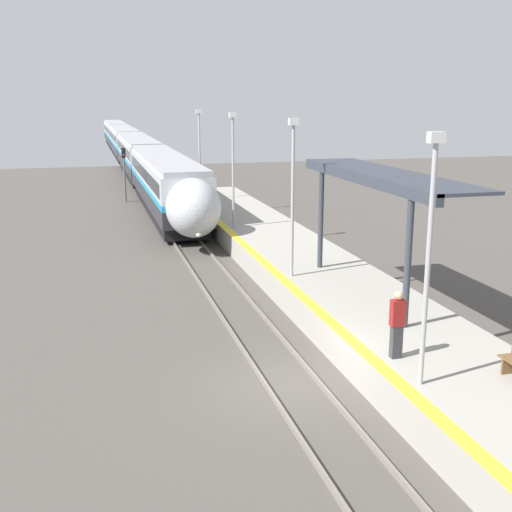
# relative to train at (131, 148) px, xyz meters

# --- Properties ---
(ground_plane) EXTENTS (120.00, 120.00, 0.00)m
(ground_plane) POSITION_rel_train_xyz_m (0.00, -56.97, -2.24)
(ground_plane) COLOR #4C4742
(rail_left) EXTENTS (0.08, 90.00, 0.15)m
(rail_left) POSITION_rel_train_xyz_m (-0.72, -56.97, -2.17)
(rail_left) COLOR slate
(rail_left) RESTS_ON ground_plane
(rail_right) EXTENTS (0.08, 90.00, 0.15)m
(rail_right) POSITION_rel_train_xyz_m (0.72, -56.97, -2.17)
(rail_right) COLOR slate
(rail_right) RESTS_ON ground_plane
(train) EXTENTS (2.85, 86.04, 3.93)m
(train) POSITION_rel_train_xyz_m (0.00, 0.00, 0.00)
(train) COLOR black
(train) RESTS_ON ground_plane
(platform_right) EXTENTS (4.23, 64.00, 1.03)m
(platform_right) POSITION_rel_train_xyz_m (3.72, -56.97, -1.73)
(platform_right) COLOR #9E998E
(platform_right) RESTS_ON ground_plane
(person_waiting) EXTENTS (0.36, 0.24, 1.79)m
(person_waiting) POSITION_rel_train_xyz_m (2.42, -58.16, -0.28)
(person_waiting) COLOR #333338
(person_waiting) RESTS_ON platform_right
(railway_signal) EXTENTS (0.28, 0.28, 3.99)m
(railway_signal) POSITION_rel_train_xyz_m (-2.22, -23.83, 0.22)
(railway_signal) COLOR #59595E
(railway_signal) RESTS_ON ground_plane
(lamppost_near) EXTENTS (0.36, 0.20, 5.81)m
(lamppost_near) POSITION_rel_train_xyz_m (2.26, -59.74, 2.08)
(lamppost_near) COLOR #9E9EA3
(lamppost_near) RESTS_ON platform_right
(lamppost_mid) EXTENTS (0.36, 0.20, 5.81)m
(lamppost_mid) POSITION_rel_train_xyz_m (2.26, -50.00, 2.08)
(lamppost_mid) COLOR #9E9EA3
(lamppost_mid) RESTS_ON platform_right
(lamppost_far) EXTENTS (0.36, 0.20, 5.81)m
(lamppost_far) POSITION_rel_train_xyz_m (2.26, -40.25, 2.08)
(lamppost_far) COLOR #9E9EA3
(lamppost_far) RESTS_ON platform_right
(lamppost_farthest) EXTENTS (0.36, 0.20, 5.81)m
(lamppost_farthest) POSITION_rel_train_xyz_m (2.26, -30.51, 2.08)
(lamppost_farthest) COLOR #9E9EA3
(lamppost_farthest) RESTS_ON platform_right
(station_canopy) EXTENTS (2.02, 10.06, 4.13)m
(station_canopy) POSITION_rel_train_xyz_m (4.29, -52.60, 2.61)
(station_canopy) COLOR #333842
(station_canopy) RESTS_ON platform_right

